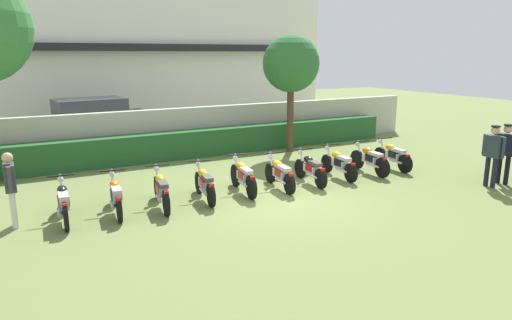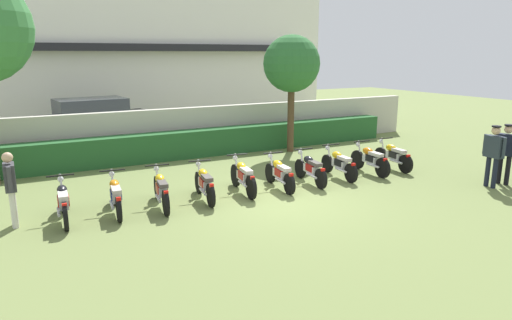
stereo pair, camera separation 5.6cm
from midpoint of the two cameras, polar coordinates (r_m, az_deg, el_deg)
ground at (r=11.73m, az=3.07°, el=-5.17°), size 60.00×60.00×0.00m
building at (r=27.04m, az=-16.46°, el=12.83°), size 22.12×6.50×7.55m
compound_wall at (r=17.40m, az=-8.50°, el=3.68°), size 21.02×0.30×1.72m
hedge_row at (r=16.82m, az=-7.63°, el=2.08°), size 16.81×0.70×0.97m
parked_car at (r=20.19m, az=-19.58°, el=4.58°), size 4.70×2.54×1.89m
tree_far_side at (r=17.30m, az=4.31°, el=11.81°), size 2.11×2.11×4.38m
motorcycle_in_row_0 at (r=11.09m, az=-23.06°, el=-4.86°), size 0.60×1.87×0.97m
motorcycle_in_row_1 at (r=11.25m, az=-17.27°, el=-4.24°), size 0.60×1.86×0.94m
motorcycle_in_row_2 at (r=11.40m, az=-11.90°, el=-3.63°), size 0.60×1.93×0.96m
motorcycle_in_row_3 at (r=11.79m, az=-6.58°, el=-2.89°), size 0.60×1.82×0.95m
motorcycle_in_row_4 at (r=12.32m, az=-1.76°, el=-2.04°), size 0.60×1.91×0.98m
motorcycle_in_row_5 at (r=12.71m, az=2.84°, el=-1.65°), size 0.60×1.83×0.94m
motorcycle_in_row_6 at (r=13.31m, az=6.68°, el=-1.05°), size 0.60×1.83×0.95m
motorcycle_in_row_7 at (r=14.06m, az=10.19°, el=-0.40°), size 0.60×1.88×0.95m
motorcycle_in_row_8 at (r=14.75m, az=13.91°, el=0.10°), size 0.60×1.85×0.97m
motorcycle_in_row_9 at (r=15.51m, az=16.61°, el=0.55°), size 0.60×1.83×0.96m
inspector_person at (r=11.09m, az=-28.47°, el=-2.60°), size 0.22×0.67×1.66m
officer_0 at (r=14.32m, az=27.41°, el=1.05°), size 0.25×0.69×1.75m
officer_1 at (r=14.82m, az=28.64°, el=1.25°), size 0.29×0.68×1.74m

